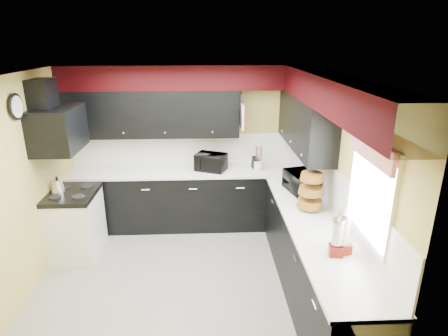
% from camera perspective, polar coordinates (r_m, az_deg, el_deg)
% --- Properties ---
extents(ground, '(3.60, 3.60, 0.00)m').
position_cam_1_polar(ground, '(4.88, -6.17, -16.85)').
color(ground, gray).
rests_on(ground, ground).
extents(wall_back, '(3.60, 0.06, 2.50)m').
position_cam_1_polar(wall_back, '(5.97, -5.65, 3.44)').
color(wall_back, '#E0C666').
rests_on(wall_back, ground).
extents(wall_right, '(0.06, 3.60, 2.50)m').
position_cam_1_polar(wall_right, '(4.51, 16.74, -2.62)').
color(wall_right, '#E0C666').
rests_on(wall_right, ground).
extents(wall_left, '(0.06, 3.60, 2.50)m').
position_cam_1_polar(wall_left, '(4.75, -28.99, -3.15)').
color(wall_left, '#E0C666').
rests_on(wall_left, ground).
extents(ceiling, '(3.60, 3.60, 0.06)m').
position_cam_1_polar(ceiling, '(3.97, -7.49, 13.81)').
color(ceiling, white).
rests_on(ceiling, wall_back).
extents(cab_back, '(3.60, 0.60, 0.90)m').
position_cam_1_polar(cab_back, '(5.96, -5.53, -4.78)').
color(cab_back, black).
rests_on(cab_back, ground).
extents(cab_right, '(0.60, 3.00, 0.90)m').
position_cam_1_polar(cab_right, '(4.52, 13.29, -13.62)').
color(cab_right, black).
rests_on(cab_right, ground).
extents(counter_back, '(3.62, 0.64, 0.04)m').
position_cam_1_polar(counter_back, '(5.78, -5.68, -0.52)').
color(counter_back, white).
rests_on(counter_back, cab_back).
extents(counter_right, '(0.64, 3.02, 0.04)m').
position_cam_1_polar(counter_right, '(4.29, 13.77, -8.32)').
color(counter_right, white).
rests_on(counter_right, cab_right).
extents(splash_back, '(3.60, 0.02, 0.50)m').
position_cam_1_polar(splash_back, '(5.98, -5.63, 2.86)').
color(splash_back, white).
rests_on(splash_back, counter_back).
extents(splash_right, '(0.02, 3.60, 0.50)m').
position_cam_1_polar(splash_right, '(4.52, 16.54, -3.33)').
color(splash_right, white).
rests_on(splash_right, counter_right).
extents(upper_back, '(2.60, 0.35, 0.70)m').
position_cam_1_polar(upper_back, '(5.72, -10.97, 8.16)').
color(upper_back, black).
rests_on(upper_back, wall_back).
extents(upper_right, '(0.35, 1.80, 0.70)m').
position_cam_1_polar(upper_right, '(5.12, 12.25, 6.80)').
color(upper_right, black).
rests_on(upper_right, wall_right).
extents(soffit_back, '(3.60, 0.36, 0.35)m').
position_cam_1_polar(soffit_back, '(5.59, -6.10, 13.59)').
color(soffit_back, black).
rests_on(soffit_back, wall_back).
extents(soffit_right, '(0.36, 3.24, 0.35)m').
position_cam_1_polar(soffit_right, '(4.01, 16.57, 10.73)').
color(soffit_right, black).
rests_on(soffit_right, wall_right).
extents(stove, '(0.60, 0.75, 0.86)m').
position_cam_1_polar(stove, '(5.59, -21.60, -8.08)').
color(stove, white).
rests_on(stove, ground).
extents(cooktop, '(0.62, 0.77, 0.06)m').
position_cam_1_polar(cooktop, '(5.40, -22.19, -3.72)').
color(cooktop, black).
rests_on(cooktop, stove).
extents(hood, '(0.50, 0.78, 0.55)m').
position_cam_1_polar(hood, '(5.16, -23.95, 5.44)').
color(hood, black).
rests_on(hood, wall_left).
extents(hood_duct, '(0.24, 0.40, 0.40)m').
position_cam_1_polar(hood_duct, '(5.14, -25.95, 9.91)').
color(hood_duct, black).
rests_on(hood_duct, wall_left).
extents(window, '(0.03, 0.86, 0.96)m').
position_cam_1_polar(window, '(3.62, 21.48, -3.46)').
color(window, white).
rests_on(window, wall_right).
extents(valance, '(0.04, 0.88, 0.20)m').
position_cam_1_polar(valance, '(3.47, 21.45, 2.62)').
color(valance, red).
rests_on(valance, wall_right).
extents(pan_top, '(0.03, 0.22, 0.40)m').
position_cam_1_polar(pan_top, '(5.58, 2.55, 10.29)').
color(pan_top, black).
rests_on(pan_top, upper_back).
extents(pan_mid, '(0.03, 0.28, 0.46)m').
position_cam_1_polar(pan_mid, '(5.49, 2.64, 7.51)').
color(pan_mid, black).
rests_on(pan_mid, upper_back).
extents(pan_low, '(0.03, 0.24, 0.42)m').
position_cam_1_polar(pan_low, '(5.75, 2.40, 7.74)').
color(pan_low, black).
rests_on(pan_low, upper_back).
extents(cut_board, '(0.03, 0.26, 0.35)m').
position_cam_1_polar(cut_board, '(5.37, 2.87, 7.77)').
color(cut_board, white).
rests_on(cut_board, upper_back).
extents(baskets, '(0.27, 0.27, 0.50)m').
position_cam_1_polar(baskets, '(4.49, 13.07, -3.32)').
color(baskets, brown).
rests_on(baskets, upper_right).
extents(clock, '(0.03, 0.30, 0.30)m').
position_cam_1_polar(clock, '(4.73, -29.14, 8.15)').
color(clock, black).
rests_on(clock, wall_left).
extents(deco_plate, '(0.03, 0.24, 0.24)m').
position_cam_1_polar(deco_plate, '(3.92, 19.36, 9.15)').
color(deco_plate, white).
rests_on(deco_plate, wall_right).
extents(toaster_oven, '(0.55, 0.51, 0.26)m').
position_cam_1_polar(toaster_oven, '(5.72, -2.04, 0.91)').
color(toaster_oven, black).
rests_on(toaster_oven, counter_back).
extents(microwave, '(0.43, 0.54, 0.26)m').
position_cam_1_polar(microwave, '(5.02, 11.67, -2.10)').
color(microwave, black).
rests_on(microwave, counter_right).
extents(utensil_crock, '(0.17, 0.17, 0.14)m').
position_cam_1_polar(utensil_crock, '(5.77, 5.26, 0.39)').
color(utensil_crock, silver).
rests_on(utensil_crock, counter_back).
extents(knife_block, '(0.11, 0.14, 0.19)m').
position_cam_1_polar(knife_block, '(5.81, 4.78, 0.80)').
color(knife_block, black).
rests_on(knife_block, counter_back).
extents(kettle, '(0.20, 0.20, 0.16)m').
position_cam_1_polar(kettle, '(5.46, -24.00, -2.47)').
color(kettle, silver).
rests_on(kettle, cooktop).
extents(dispenser_a, '(0.18, 0.18, 0.39)m').
position_cam_1_polar(dispenser_a, '(3.70, 17.67, -9.60)').
color(dispenser_a, maroon).
rests_on(dispenser_a, counter_right).
extents(dispenser_b, '(0.14, 0.14, 0.33)m').
position_cam_1_polar(dispenser_b, '(3.66, 16.82, -10.35)').
color(dispenser_b, '#5B0B00').
rests_on(dispenser_b, counter_right).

